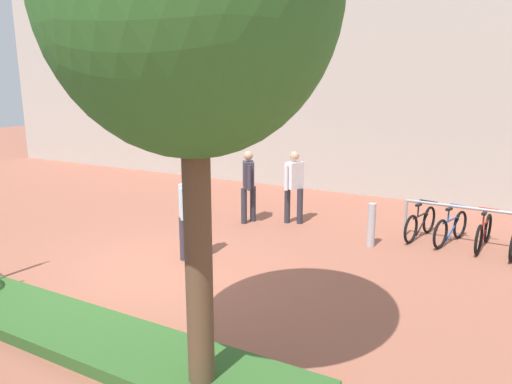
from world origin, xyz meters
TOP-DOWN VIEW (x-y plane):
  - ground_plane at (0.00, 0.00)m, footprint 60.00×60.00m
  - building_facade at (0.00, 8.20)m, footprint 28.00×1.20m
  - planter_strip at (0.55, -2.24)m, footprint 7.00×1.10m
  - bike_rack_cluster at (5.30, 4.09)m, footprint 3.76×1.73m
  - bollard_steel at (2.99, 3.14)m, footprint 0.16×0.16m
  - person_shirt_blue at (0.92, 3.91)m, footprint 0.43×0.58m
  - person_suited_navy at (-0.05, 3.46)m, footprint 0.42×0.52m
  - person_shirt_white at (0.25, 0.79)m, footprint 0.36×0.61m

SIDE VIEW (x-z plane):
  - ground_plane at x=0.00m, z-range 0.00..0.00m
  - planter_strip at x=0.55m, z-range 0.00..0.16m
  - bike_rack_cluster at x=5.30m, z-range -0.07..0.76m
  - bollard_steel at x=2.99m, z-range 0.00..0.90m
  - person_shirt_blue at x=0.92m, z-range 0.12..1.84m
  - person_suited_navy at x=-0.05m, z-range 0.12..1.84m
  - person_shirt_white at x=0.25m, z-range 0.12..1.84m
  - building_facade at x=0.00m, z-range 0.00..10.00m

